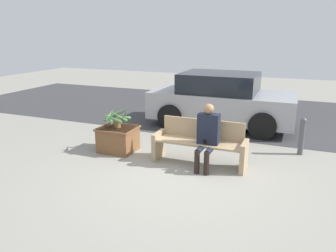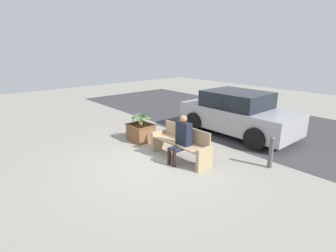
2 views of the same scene
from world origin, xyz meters
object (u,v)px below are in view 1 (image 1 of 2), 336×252
(potted_plant, at_px, (117,117))
(parked_car, at_px, (221,100))
(bollard_post, at_px, (302,135))
(bench, at_px, (200,143))
(planter_box, at_px, (118,138))
(person_seated, at_px, (207,133))

(potted_plant, xyz_separation_m, parked_car, (1.65, 2.97, -0.05))
(parked_car, xyz_separation_m, bollard_post, (2.18, -1.66, -0.31))
(bench, relative_size, planter_box, 2.32)
(planter_box, bearing_deg, bollard_post, 18.78)
(person_seated, bearing_deg, bollard_post, 40.67)
(person_seated, height_order, parked_car, parked_car)
(bench, height_order, potted_plant, potted_plant)
(bench, distance_m, bollard_post, 2.32)
(bench, relative_size, parked_car, 0.47)
(person_seated, height_order, potted_plant, person_seated)
(bench, relative_size, potted_plant, 3.01)
(potted_plant, distance_m, bollard_post, 4.06)
(potted_plant, relative_size, parked_car, 0.16)
(person_seated, xyz_separation_m, bollard_post, (1.72, 1.48, -0.27))
(potted_plant, bearing_deg, parked_car, 60.99)
(person_seated, distance_m, planter_box, 2.16)
(parked_car, height_order, bollard_post, parked_car)
(planter_box, bearing_deg, parked_car, 60.87)
(planter_box, xyz_separation_m, bollard_post, (3.83, 1.30, 0.14))
(bench, xyz_separation_m, bollard_post, (1.92, 1.31, 0.00))
(bench, xyz_separation_m, potted_plant, (-1.91, -0.00, 0.36))
(planter_box, distance_m, parked_car, 3.42)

